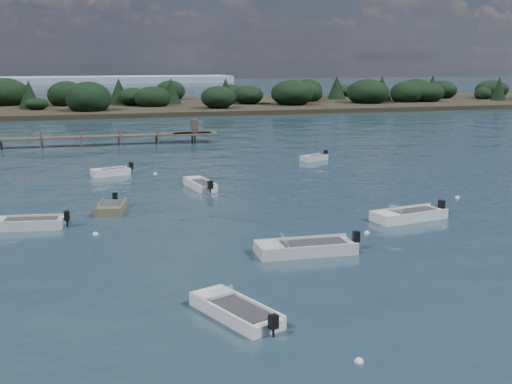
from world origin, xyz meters
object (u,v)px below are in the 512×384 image
object	(u,v)px
dinghy_mid_white_b	(409,217)
tender_far_grey_b	(314,159)
tender_far_white	(111,173)
dinghy_mid_white_a	(305,250)
dinghy_extra_b	(200,186)
dinghy_near_olive	(235,313)
dinghy_extra_a	(111,209)
dinghy_mid_grey	(25,225)

from	to	relation	value
dinghy_mid_white_b	tender_far_grey_b	bearing A→B (deg)	83.98
tender_far_white	dinghy_mid_white_a	size ratio (longest dim) A/B	0.66
dinghy_mid_white_a	dinghy_extra_b	bearing A→B (deg)	97.01
tender_far_grey_b	dinghy_mid_white_b	bearing A→B (deg)	-96.02
dinghy_near_olive	dinghy_mid_white_a	size ratio (longest dim) A/B	0.84
dinghy_extra_a	tender_far_grey_b	size ratio (longest dim) A/B	1.17
dinghy_mid_grey	tender_far_white	world-z (taller)	tender_far_white
dinghy_near_olive	dinghy_extra_b	distance (m)	24.96
tender_far_grey_b	tender_far_white	bearing A→B (deg)	-171.28
dinghy_mid_white_b	dinghy_extra_b	bearing A→B (deg)	129.72
dinghy_mid_grey	tender_far_white	xyz separation A→B (m)	(5.75, 16.10, 0.01)
dinghy_mid_grey	tender_far_white	distance (m)	17.10
dinghy_near_olive	tender_far_grey_b	bearing A→B (deg)	65.04
dinghy_near_olive	dinghy_mid_grey	xyz separation A→B (m)	(-8.84, 16.04, 0.02)
dinghy_mid_grey	dinghy_mid_white_a	distance (m)	16.84
dinghy_mid_white_b	dinghy_extra_a	world-z (taller)	dinghy_mid_white_b
dinghy_extra_b	dinghy_extra_a	distance (m)	9.09
dinghy_extra_b	dinghy_mid_white_a	world-z (taller)	dinghy_mid_white_a
dinghy_extra_a	dinghy_extra_b	bearing A→B (deg)	40.24
dinghy_near_olive	dinghy_mid_grey	size ratio (longest dim) A/B	0.96
dinghy_extra_a	dinghy_mid_white_a	xyz separation A→B (m)	(9.12, -11.85, 0.01)
dinghy_mid_grey	dinghy_extra_a	size ratio (longest dim) A/B	1.30
dinghy_extra_b	dinghy_mid_white_b	size ratio (longest dim) A/B	0.85
dinghy_extra_b	dinghy_mid_white_a	bearing A→B (deg)	-82.99
dinghy_near_olive	tender_far_white	xyz separation A→B (m)	(-3.10, 32.15, 0.03)
tender_far_grey_b	dinghy_extra_b	bearing A→B (deg)	-141.73
tender_far_white	dinghy_mid_white_b	world-z (taller)	dinghy_mid_white_b
dinghy_near_olive	dinghy_extra_b	xyz separation A→B (m)	(3.20, 24.75, 0.03)
dinghy_mid_white_b	dinghy_extra_a	distance (m)	18.98
dinghy_mid_white_b	dinghy_extra_a	bearing A→B (deg)	158.35
dinghy_mid_grey	tender_far_grey_b	size ratio (longest dim) A/B	1.52
dinghy_extra_b	tender_far_grey_b	world-z (taller)	dinghy_extra_b
dinghy_mid_white_b	tender_far_white	bearing A→B (deg)	129.98
tender_far_white	tender_far_grey_b	xyz separation A→B (m)	(19.45, 2.98, -0.02)
dinghy_mid_white_b	tender_far_grey_b	distance (m)	23.38
dinghy_extra_a	tender_far_grey_b	distance (m)	25.84
dinghy_extra_a	dinghy_mid_white_a	distance (m)	14.95
dinghy_near_olive	dinghy_extra_a	size ratio (longest dim) A/B	1.24
dinghy_mid_grey	dinghy_extra_b	distance (m)	14.87
dinghy_extra_b	tender_far_white	distance (m)	9.71
dinghy_near_olive	tender_far_white	bearing A→B (deg)	95.50
dinghy_mid_white_b	dinghy_mid_white_a	size ratio (longest dim) A/B	0.95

